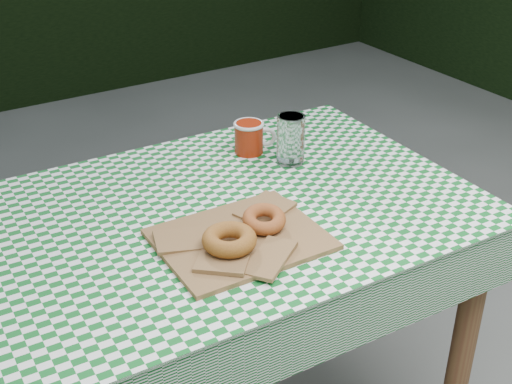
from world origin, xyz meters
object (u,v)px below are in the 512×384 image
Objects in this scene: paper_bag at (240,238)px; table at (223,340)px; coffee_mug at (249,138)px; drinking_glass at (291,139)px.

table is at bearing 78.56° from paper_bag.
drinking_glass reaches higher than coffee_mug.
coffee_mug is at bearing 47.46° from table.
drinking_glass is (0.29, 0.25, 0.05)m from paper_bag.
paper_bag is 2.24× the size of coffee_mug.
drinking_glass reaches higher than paper_bag.
coffee_mug is (0.21, 0.21, 0.42)m from table.
coffee_mug is 0.12m from drinking_glass.
coffee_mug reaches higher than paper_bag.
table is 8.96× the size of drinking_glass.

